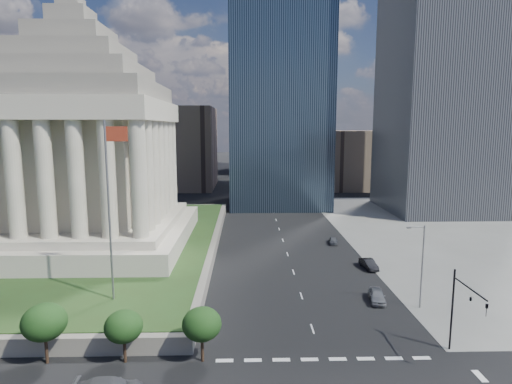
{
  "coord_description": "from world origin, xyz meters",
  "views": [
    {
      "loc": [
        -7.01,
        -22.34,
        21.06
      ],
      "look_at": [
        -5.92,
        21.95,
        14.38
      ],
      "focal_mm": 30.0,
      "sensor_mm": 36.0,
      "label": 1
    }
  ],
  "objects_px": {
    "street_lamp_north": "(421,262)",
    "parked_sedan_far": "(333,241)",
    "flagpole": "(110,201)",
    "parked_sedan_near": "(377,296)",
    "traffic_signal_ne": "(463,305)",
    "parked_sedan_mid": "(369,264)",
    "war_memorial": "(78,126)"
  },
  "relations": [
    {
      "from": "street_lamp_north",
      "to": "parked_sedan_far",
      "type": "xyz_separation_m",
      "value": [
        -4.33,
        28.19,
        -5.05
      ]
    },
    {
      "from": "flagpole",
      "to": "parked_sedan_near",
      "type": "distance_m",
      "value": 33.34
    },
    {
      "from": "traffic_signal_ne",
      "to": "parked_sedan_near",
      "type": "relative_size",
      "value": 1.78
    },
    {
      "from": "street_lamp_north",
      "to": "flagpole",
      "type": "bearing_deg",
      "value": -178.37
    },
    {
      "from": "parked_sedan_near",
      "to": "parked_sedan_far",
      "type": "height_order",
      "value": "parked_sedan_near"
    },
    {
      "from": "street_lamp_north",
      "to": "parked_sedan_near",
      "type": "xyz_separation_m",
      "value": [
        -4.33,
        1.99,
        -4.89
      ]
    },
    {
      "from": "street_lamp_north",
      "to": "parked_sedan_mid",
      "type": "height_order",
      "value": "street_lamp_north"
    },
    {
      "from": "parked_sedan_mid",
      "to": "parked_sedan_far",
      "type": "distance_m",
      "value": 14.17
    },
    {
      "from": "flagpole",
      "to": "war_memorial",
      "type": "bearing_deg",
      "value": 116.89
    },
    {
      "from": "war_memorial",
      "to": "flagpole",
      "type": "xyz_separation_m",
      "value": [
        12.17,
        -24.0,
        -8.29
      ]
    },
    {
      "from": "flagpole",
      "to": "traffic_signal_ne",
      "type": "relative_size",
      "value": 2.5
    },
    {
      "from": "traffic_signal_ne",
      "to": "street_lamp_north",
      "type": "height_order",
      "value": "street_lamp_north"
    },
    {
      "from": "flagpole",
      "to": "parked_sedan_mid",
      "type": "bearing_deg",
      "value": 24.57
    },
    {
      "from": "parked_sedan_mid",
      "to": "parked_sedan_far",
      "type": "relative_size",
      "value": 1.23
    },
    {
      "from": "war_memorial",
      "to": "parked_sedan_near",
      "type": "height_order",
      "value": "war_memorial"
    },
    {
      "from": "war_memorial",
      "to": "flagpole",
      "type": "height_order",
      "value": "war_memorial"
    },
    {
      "from": "street_lamp_north",
      "to": "parked_sedan_far",
      "type": "bearing_deg",
      "value": 98.73
    },
    {
      "from": "street_lamp_north",
      "to": "parked_sedan_mid",
      "type": "xyz_separation_m",
      "value": [
        -1.83,
        14.24,
        -4.94
      ]
    },
    {
      "from": "street_lamp_north",
      "to": "parked_sedan_mid",
      "type": "distance_m",
      "value": 15.18
    },
    {
      "from": "flagpole",
      "to": "parked_sedan_mid",
      "type": "height_order",
      "value": "flagpole"
    },
    {
      "from": "flagpole",
      "to": "street_lamp_north",
      "type": "relative_size",
      "value": 2.0
    },
    {
      "from": "parked_sedan_near",
      "to": "flagpole",
      "type": "bearing_deg",
      "value": -164.67
    },
    {
      "from": "war_memorial",
      "to": "parked_sedan_mid",
      "type": "xyz_separation_m",
      "value": [
        45.5,
        -8.76,
        -20.67
      ]
    },
    {
      "from": "war_memorial",
      "to": "parked_sedan_mid",
      "type": "bearing_deg",
      "value": -10.9
    },
    {
      "from": "traffic_signal_ne",
      "to": "street_lamp_north",
      "type": "distance_m",
      "value": 11.34
    },
    {
      "from": "flagpole",
      "to": "parked_sedan_near",
      "type": "relative_size",
      "value": 4.44
    },
    {
      "from": "traffic_signal_ne",
      "to": "parked_sedan_mid",
      "type": "bearing_deg",
      "value": 92.24
    },
    {
      "from": "parked_sedan_mid",
      "to": "parked_sedan_far",
      "type": "height_order",
      "value": "parked_sedan_mid"
    },
    {
      "from": "parked_sedan_near",
      "to": "parked_sedan_mid",
      "type": "height_order",
      "value": "parked_sedan_near"
    },
    {
      "from": "flagpole",
      "to": "parked_sedan_mid",
      "type": "relative_size",
      "value": 4.54
    },
    {
      "from": "flagpole",
      "to": "street_lamp_north",
      "type": "distance_m",
      "value": 35.95
    },
    {
      "from": "traffic_signal_ne",
      "to": "parked_sedan_mid",
      "type": "distance_m",
      "value": 25.96
    }
  ]
}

